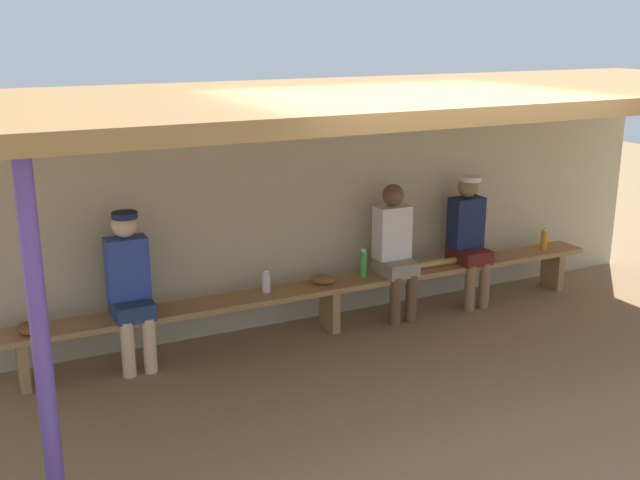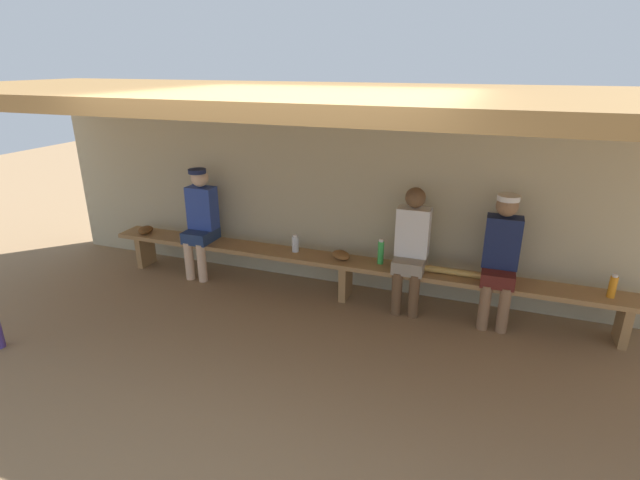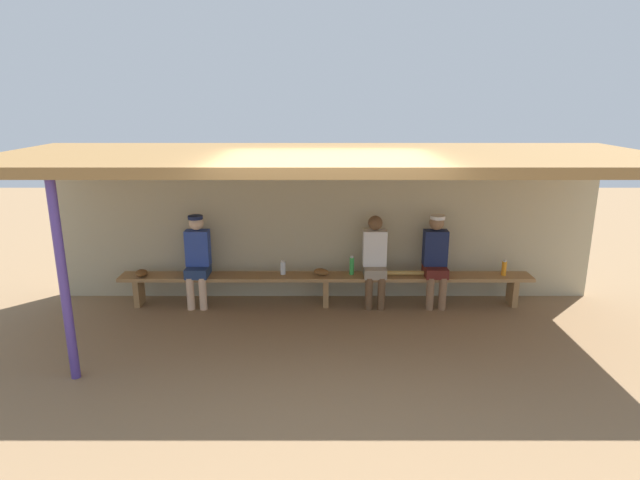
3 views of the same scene
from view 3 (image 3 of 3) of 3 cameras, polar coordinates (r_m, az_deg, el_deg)
ground_plane at (r=6.46m, az=1.02°, el=-12.19°), size 24.00×24.00×0.00m
back_wall at (r=7.96m, az=0.88°, el=1.60°), size 8.00×0.20×2.20m
dugout_roof at (r=6.47m, az=1.04°, el=8.90°), size 8.00×2.80×0.12m
support_post at (r=6.13m, az=-25.71°, el=-4.14°), size 0.10×0.10×2.20m
bench at (r=7.73m, az=0.90°, el=-4.33°), size 6.00×0.36×0.46m
player_in_red at (r=7.80m, az=12.66°, el=-1.75°), size 0.34×0.42×1.34m
player_near_post at (r=7.82m, az=-12.84°, el=-1.71°), size 0.34×0.42×1.34m
player_leftmost at (r=7.66m, az=6.21°, el=-1.90°), size 0.34×0.42×1.34m
water_bottle_clear at (r=7.71m, az=3.72°, el=-2.79°), size 0.07×0.07×0.28m
water_bottle_green at (r=8.12m, az=19.55°, el=-2.91°), size 0.07×0.07×0.23m
water_bottle_orange at (r=7.73m, az=-3.76°, el=-3.01°), size 0.08×0.08×0.21m
baseball_glove_tan at (r=7.71m, az=0.42°, el=-3.46°), size 0.29×0.28×0.09m
baseball_glove_worn at (r=8.08m, az=-18.48°, el=-3.37°), size 0.22×0.27×0.09m
baseball_bat at (r=7.81m, az=10.06°, el=-3.55°), size 0.89×0.07×0.07m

